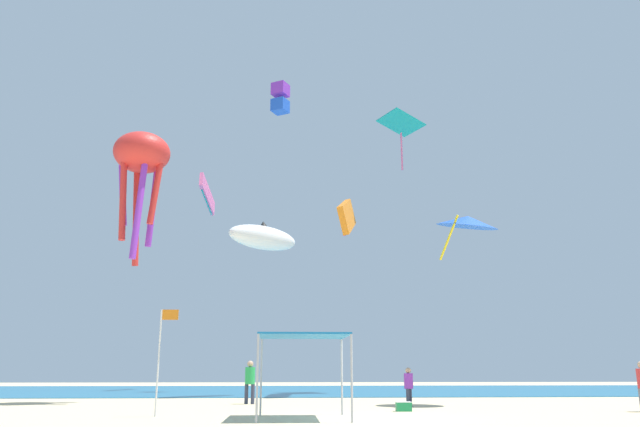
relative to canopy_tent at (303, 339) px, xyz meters
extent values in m
cube|color=beige|center=(2.11, 0.03, -2.54)|extent=(110.00, 110.00, 0.10)
cube|color=#1E6B93|center=(2.11, 26.59, -2.47)|extent=(110.00, 24.32, 0.03)
cylinder|color=#B2B2B7|center=(-1.41, -1.59, -1.20)|extent=(0.07, 0.07, 2.56)
cylinder|color=#B2B2B7|center=(1.41, -1.59, -1.20)|extent=(0.07, 0.07, 2.56)
cylinder|color=#B2B2B7|center=(-1.41, 1.59, -1.20)|extent=(0.07, 0.07, 2.56)
cylinder|color=#B2B2B7|center=(1.41, 1.59, -1.20)|extent=(0.07, 0.07, 2.56)
cube|color=#1972B7|center=(0.00, 0.00, 0.11)|extent=(2.88, 3.26, 0.06)
cylinder|color=#33384C|center=(-2.30, 8.62, -2.05)|extent=(0.17, 0.17, 0.87)
cylinder|color=#33384C|center=(-2.01, 8.45, -2.05)|extent=(0.17, 0.17, 0.87)
cylinder|color=green|center=(-2.15, 8.53, -1.24)|extent=(0.45, 0.45, 0.75)
sphere|color=tan|center=(-2.15, 8.53, -0.73)|extent=(0.28, 0.28, 0.28)
cylinder|color=#33384C|center=(4.59, 6.02, -2.12)|extent=(0.14, 0.14, 0.73)
cylinder|color=#33384C|center=(4.74, 6.26, -2.12)|extent=(0.14, 0.14, 0.73)
cylinder|color=purple|center=(4.66, 6.14, -1.44)|extent=(0.38, 0.38, 0.63)
sphere|color=tan|center=(4.66, 6.14, -1.01)|extent=(0.24, 0.24, 0.24)
cylinder|color=silver|center=(-4.86, 1.08, -0.73)|extent=(0.06, 0.06, 3.52)
cube|color=orange|center=(-4.55, 1.08, 0.86)|extent=(0.55, 0.02, 0.35)
cube|color=#1E8C4C|center=(3.87, 3.26, -2.33)|extent=(0.56, 0.36, 0.32)
cube|color=white|center=(3.87, 3.26, -2.15)|extent=(0.57, 0.37, 0.03)
cube|color=orange|center=(3.24, 16.95, 8.45)|extent=(1.81, 5.77, 3.57)
cube|color=purple|center=(3.24, 16.95, 7.67)|extent=(1.07, 4.45, 1.97)
cube|color=purple|center=(-1.18, 23.23, 20.01)|extent=(1.51, 1.51, 0.99)
cube|color=blue|center=(-1.18, 23.23, 18.66)|extent=(1.51, 1.51, 0.99)
ellipsoid|color=red|center=(-8.02, 9.55, 9.76)|extent=(3.40, 3.40, 2.05)
cylinder|color=red|center=(-7.17, 9.35, 7.55)|extent=(0.62, 0.39, 3.18)
cylinder|color=purple|center=(-7.43, 10.18, 7.08)|extent=(0.59, 0.62, 4.13)
cylinder|color=red|center=(-8.27, 10.38, 6.61)|extent=(0.46, 0.80, 5.07)
cylinder|color=purple|center=(-8.86, 9.74, 7.55)|extent=(0.62, 0.39, 3.18)
cylinder|color=red|center=(-8.61, 8.91, 7.08)|extent=(0.59, 0.62, 4.13)
cylinder|color=purple|center=(-7.76, 8.72, 6.61)|extent=(0.46, 0.80, 5.07)
cone|color=blue|center=(7.82, 6.80, 5.71)|extent=(3.86, 3.87, 1.08)
cylinder|color=yellow|center=(6.75, 6.23, 4.80)|extent=(0.73, 1.24, 1.89)
cube|color=teal|center=(7.65, 20.77, 16.47)|extent=(3.47, 3.52, 0.86)
cylinder|color=pink|center=(7.65, 20.77, 14.26)|extent=(0.17, 0.17, 2.85)
ellipsoid|color=white|center=(-1.98, 15.99, 6.76)|extent=(4.80, 4.34, 1.53)
cone|color=black|center=(-1.98, 15.99, 7.53)|extent=(1.04, 1.04, 0.56)
cube|color=pink|center=(-6.97, 27.36, 12.68)|extent=(0.86, 4.35, 2.64)
cube|color=teal|center=(-6.97, 27.36, 12.10)|extent=(0.56, 3.34, 1.46)
camera|label=1|loc=(-0.63, -20.46, -0.96)|focal=34.40mm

